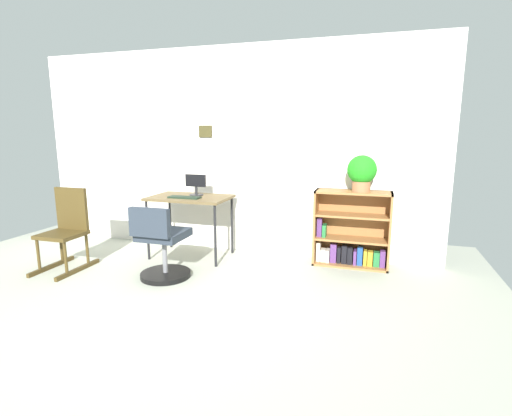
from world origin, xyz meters
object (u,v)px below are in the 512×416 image
(desk, at_px, (190,202))
(monitor, at_px, (196,185))
(keyboard, at_px, (184,197))
(potted_plant_on_shelf, at_px, (362,172))
(office_chair, at_px, (162,247))
(rocking_chair, at_px, (66,229))
(bookshelf_low, at_px, (351,233))

(desk, bearing_deg, monitor, 67.76)
(keyboard, bearing_deg, monitor, 78.18)
(keyboard, distance_m, potted_plant_on_shelf, 2.02)
(monitor, distance_m, office_chair, 1.01)
(rocking_chair, bearing_deg, desk, 34.75)
(rocking_chair, relative_size, potted_plant_on_shelf, 2.25)
(desk, xyz_separation_m, keyboard, (-0.01, -0.12, 0.07))
(monitor, distance_m, keyboard, 0.25)
(keyboard, height_order, office_chair, office_chair)
(keyboard, xyz_separation_m, rocking_chair, (-1.11, -0.66, -0.30))
(office_chair, distance_m, bookshelf_low, 2.09)
(monitor, xyz_separation_m, potted_plant_on_shelf, (1.92, 0.12, 0.20))
(keyboard, bearing_deg, bookshelf_low, 11.62)
(bookshelf_low, height_order, potted_plant_on_shelf, potted_plant_on_shelf)
(desk, xyz_separation_m, potted_plant_on_shelf, (1.96, 0.21, 0.40))
(desk, bearing_deg, potted_plant_on_shelf, 6.11)
(monitor, height_order, office_chair, monitor)
(desk, xyz_separation_m, monitor, (0.04, 0.09, 0.19))
(monitor, bearing_deg, potted_plant_on_shelf, 3.48)
(potted_plant_on_shelf, bearing_deg, rocking_chair, -162.22)
(potted_plant_on_shelf, bearing_deg, monitor, -176.52)
(desk, height_order, potted_plant_on_shelf, potted_plant_on_shelf)
(office_chair, xyz_separation_m, potted_plant_on_shelf, (1.91, 0.98, 0.73))
(desk, distance_m, office_chair, 0.84)
(bookshelf_low, bearing_deg, desk, -171.99)
(desk, xyz_separation_m, rocking_chair, (-1.12, -0.78, -0.23))
(monitor, relative_size, keyboard, 0.68)
(monitor, relative_size, bookshelf_low, 0.30)
(office_chair, relative_size, bookshelf_low, 0.91)
(office_chair, relative_size, rocking_chair, 0.88)
(desk, bearing_deg, keyboard, -93.35)
(office_chair, relative_size, potted_plant_on_shelf, 1.98)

